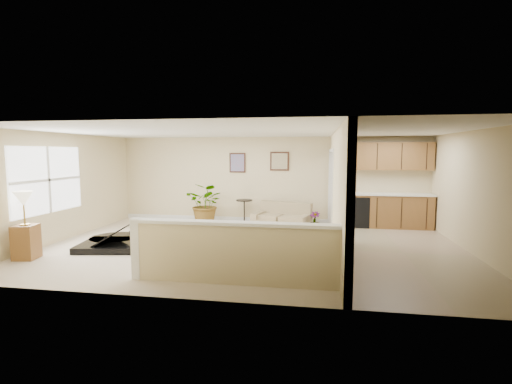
% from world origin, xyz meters
% --- Properties ---
extents(floor, '(9.00, 9.00, 0.00)m').
position_xyz_m(floor, '(0.00, 0.00, 0.00)').
color(floor, '#C3B397').
rests_on(floor, ground).
extents(back_wall, '(9.00, 0.04, 2.50)m').
position_xyz_m(back_wall, '(0.00, 3.00, 1.25)').
color(back_wall, beige).
rests_on(back_wall, floor).
extents(front_wall, '(9.00, 0.04, 2.50)m').
position_xyz_m(front_wall, '(0.00, -3.00, 1.25)').
color(front_wall, beige).
rests_on(front_wall, floor).
extents(left_wall, '(0.04, 6.00, 2.50)m').
position_xyz_m(left_wall, '(-4.50, 0.00, 1.25)').
color(left_wall, beige).
rests_on(left_wall, floor).
extents(right_wall, '(0.04, 6.00, 2.50)m').
position_xyz_m(right_wall, '(4.50, 0.00, 1.25)').
color(right_wall, beige).
rests_on(right_wall, floor).
extents(ceiling, '(9.00, 6.00, 0.04)m').
position_xyz_m(ceiling, '(0.00, 0.00, 2.50)').
color(ceiling, silver).
rests_on(ceiling, back_wall).
extents(kitchen_vinyl, '(2.70, 6.00, 0.01)m').
position_xyz_m(kitchen_vinyl, '(3.15, 0.00, 0.00)').
color(kitchen_vinyl, gray).
rests_on(kitchen_vinyl, floor).
extents(interior_partition, '(0.18, 5.99, 2.50)m').
position_xyz_m(interior_partition, '(1.80, 0.25, 1.22)').
color(interior_partition, beige).
rests_on(interior_partition, floor).
extents(pony_half_wall, '(3.42, 0.22, 1.00)m').
position_xyz_m(pony_half_wall, '(0.08, -2.30, 0.52)').
color(pony_half_wall, beige).
rests_on(pony_half_wall, floor).
extents(left_window, '(0.05, 2.15, 1.45)m').
position_xyz_m(left_window, '(-4.49, -0.50, 1.45)').
color(left_window, white).
rests_on(left_window, left_wall).
extents(wall_art_left, '(0.48, 0.04, 0.58)m').
position_xyz_m(wall_art_left, '(-0.95, 2.97, 1.75)').
color(wall_art_left, '#381F14').
rests_on(wall_art_left, back_wall).
extents(wall_mirror, '(0.55, 0.04, 0.55)m').
position_xyz_m(wall_mirror, '(0.30, 2.97, 1.80)').
color(wall_mirror, '#381F14').
rests_on(wall_mirror, back_wall).
extents(kitchen_cabinets, '(2.36, 0.65, 2.33)m').
position_xyz_m(kitchen_cabinets, '(3.19, 2.73, 0.87)').
color(kitchen_cabinets, brown).
rests_on(kitchen_cabinets, floor).
extents(piano, '(1.66, 1.70, 1.23)m').
position_xyz_m(piano, '(-2.98, -0.46, 0.51)').
color(piano, black).
rests_on(piano, floor).
extents(piano_bench, '(0.59, 0.84, 0.51)m').
position_xyz_m(piano_bench, '(-1.42, -0.09, 0.26)').
color(piano_bench, black).
rests_on(piano_bench, floor).
extents(loveseat, '(1.75, 1.26, 0.87)m').
position_xyz_m(loveseat, '(0.43, 2.34, 0.33)').
color(loveseat, tan).
rests_on(loveseat, floor).
extents(accent_table, '(0.48, 0.48, 0.69)m').
position_xyz_m(accent_table, '(-0.69, 2.65, 0.44)').
color(accent_table, black).
rests_on(accent_table, floor).
extents(palm_plant, '(1.24, 1.13, 1.18)m').
position_xyz_m(palm_plant, '(-1.73, 2.33, 0.58)').
color(palm_plant, black).
rests_on(palm_plant, floor).
extents(small_plant, '(0.34, 0.34, 0.50)m').
position_xyz_m(small_plant, '(1.34, 2.00, 0.21)').
color(small_plant, black).
rests_on(small_plant, floor).
extents(lamp_stand, '(0.45, 0.45, 1.32)m').
position_xyz_m(lamp_stand, '(-4.15, -1.60, 0.56)').
color(lamp_stand, brown).
rests_on(lamp_stand, floor).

